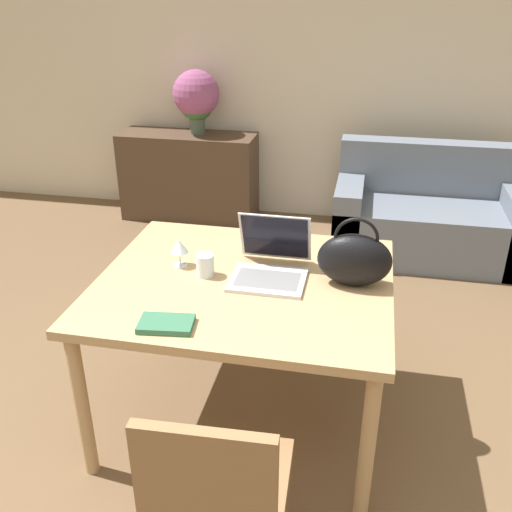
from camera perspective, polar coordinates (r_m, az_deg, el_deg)
name	(u,v)px	position (r m, az deg, el deg)	size (l,w,h in m)	color
wall_back	(302,59)	(4.95, 4.61, 19.06)	(10.00, 0.06, 2.70)	beige
dining_table	(245,295)	(2.54, -1.16, -3.91)	(1.28, 1.10, 0.76)	tan
chair	(216,490)	(1.96, -3.98, -22.35)	(0.46, 0.46, 0.85)	olive
couch	(428,218)	(4.58, 16.87, 3.67)	(1.42, 0.77, 0.82)	slate
sideboard	(189,177)	(5.08, -6.71, 7.89)	(1.17, 0.40, 0.76)	#4C3828
laptop	(271,259)	(2.53, 1.54, -0.35)	(0.32, 0.36, 0.26)	silver
drinking_glass	(205,265)	(2.53, -5.10, -0.91)	(0.08, 0.08, 0.10)	silver
wine_glass	(179,247)	(2.61, -7.68, 0.86)	(0.08, 0.08, 0.13)	silver
handbag	(355,259)	(2.44, 9.83, -0.32)	(0.32, 0.15, 0.31)	black
flower_vase	(196,97)	(4.92, -6.00, 15.50)	(0.39, 0.39, 0.52)	#47564C
book	(166,324)	(2.20, -8.97, -6.73)	(0.22, 0.15, 0.02)	#336B4C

